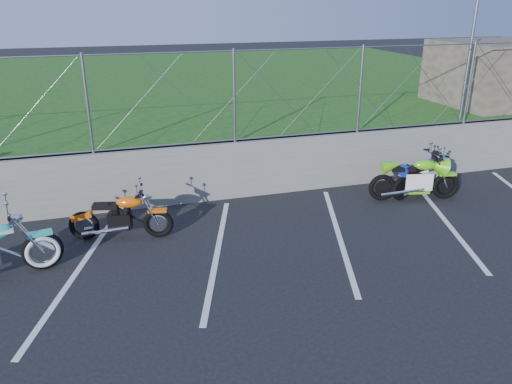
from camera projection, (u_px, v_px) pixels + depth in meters
name	position (u px, v px, depth m)	size (l,w,h in m)	color
ground	(231.00, 279.00, 8.11)	(90.00, 90.00, 0.00)	black
retaining_wall	(192.00, 174.00, 11.00)	(30.00, 0.22, 1.30)	slate
grass_field	(148.00, 95.00, 19.92)	(30.00, 20.00, 1.30)	#1E4D14
chain_link_fence	(188.00, 99.00, 10.40)	(28.00, 0.03, 2.00)	gray
sign_pole	(469.00, 61.00, 12.53)	(0.08, 0.08, 3.00)	gray
parking_lines	(280.00, 242.00, 9.33)	(18.29, 4.31, 0.01)	silver
naked_orange	(122.00, 218.00, 9.35)	(1.92, 0.68, 0.97)	black
sportbike_green	(416.00, 180.00, 11.17)	(2.05, 0.74, 1.07)	black
sportbike_blue	(424.00, 178.00, 11.47)	(1.84, 0.68, 0.97)	black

